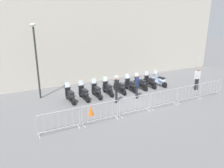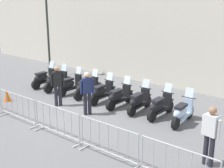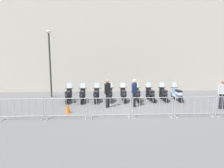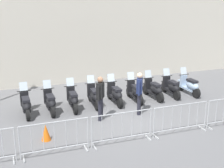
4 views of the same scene
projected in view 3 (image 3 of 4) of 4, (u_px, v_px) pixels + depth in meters
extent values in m
plane|color=slate|center=(127.00, 108.00, 11.09)|extent=(120.00, 120.00, 0.00)
cube|color=beige|center=(118.00, 21.00, 16.90)|extent=(28.08, 3.61, 12.77)
cylinder|color=black|center=(70.00, 97.00, 13.24)|extent=(0.17, 0.49, 0.48)
cylinder|color=black|center=(67.00, 101.00, 12.01)|extent=(0.17, 0.49, 0.48)
cube|color=black|center=(69.00, 98.00, 12.62)|extent=(0.33, 0.88, 0.10)
ellipsoid|color=black|center=(68.00, 95.00, 12.31)|extent=(0.41, 0.86, 0.40)
cube|color=black|center=(68.00, 92.00, 12.31)|extent=(0.32, 0.62, 0.10)
cube|color=black|center=(69.00, 93.00, 13.01)|extent=(0.35, 0.16, 0.60)
cylinder|color=black|center=(69.00, 88.00, 12.96)|extent=(0.56, 0.07, 0.04)
cube|color=silver|center=(69.00, 86.00, 12.98)|extent=(0.33, 0.16, 0.35)
cube|color=black|center=(70.00, 93.00, 13.20)|extent=(0.22, 0.33, 0.06)
cylinder|color=black|center=(83.00, 97.00, 13.27)|extent=(0.17, 0.49, 0.48)
cylinder|color=black|center=(82.00, 101.00, 12.05)|extent=(0.17, 0.49, 0.48)
cube|color=black|center=(82.00, 98.00, 12.65)|extent=(0.33, 0.88, 0.10)
ellipsoid|color=black|center=(82.00, 95.00, 12.34)|extent=(0.41, 0.86, 0.40)
cube|color=black|center=(82.00, 92.00, 12.34)|extent=(0.32, 0.62, 0.10)
cube|color=black|center=(83.00, 93.00, 13.04)|extent=(0.35, 0.16, 0.60)
cylinder|color=black|center=(83.00, 88.00, 12.99)|extent=(0.56, 0.07, 0.04)
cube|color=silver|center=(83.00, 86.00, 13.01)|extent=(0.33, 0.16, 0.35)
cube|color=black|center=(83.00, 93.00, 13.23)|extent=(0.22, 0.33, 0.06)
cylinder|color=black|center=(97.00, 96.00, 13.35)|extent=(0.14, 0.48, 0.48)
cylinder|color=black|center=(95.00, 100.00, 12.12)|extent=(0.14, 0.48, 0.48)
cube|color=black|center=(96.00, 98.00, 12.73)|extent=(0.29, 0.87, 0.10)
ellipsoid|color=black|center=(96.00, 95.00, 12.42)|extent=(0.37, 0.84, 0.40)
cube|color=black|center=(96.00, 92.00, 12.42)|extent=(0.29, 0.60, 0.10)
cube|color=black|center=(97.00, 93.00, 13.12)|extent=(0.34, 0.14, 0.60)
cylinder|color=black|center=(97.00, 88.00, 13.07)|extent=(0.56, 0.04, 0.04)
cube|color=silver|center=(97.00, 85.00, 13.09)|extent=(0.32, 0.14, 0.35)
cube|color=black|center=(97.00, 93.00, 13.31)|extent=(0.20, 0.32, 0.06)
cylinder|color=black|center=(110.00, 96.00, 13.51)|extent=(0.14, 0.48, 0.48)
cylinder|color=black|center=(110.00, 100.00, 12.28)|extent=(0.14, 0.48, 0.48)
cube|color=black|center=(110.00, 97.00, 12.89)|extent=(0.28, 0.87, 0.10)
ellipsoid|color=black|center=(110.00, 95.00, 12.58)|extent=(0.36, 0.84, 0.40)
cube|color=black|center=(110.00, 91.00, 12.57)|extent=(0.28, 0.60, 0.10)
cube|color=black|center=(110.00, 92.00, 13.28)|extent=(0.34, 0.14, 0.60)
cylinder|color=black|center=(110.00, 88.00, 13.23)|extent=(0.56, 0.04, 0.04)
cube|color=silver|center=(110.00, 85.00, 13.25)|extent=(0.32, 0.14, 0.35)
cube|color=black|center=(110.00, 92.00, 13.47)|extent=(0.20, 0.32, 0.06)
cylinder|color=black|center=(122.00, 96.00, 13.49)|extent=(0.16, 0.49, 0.48)
cylinder|color=black|center=(125.00, 100.00, 12.26)|extent=(0.16, 0.49, 0.48)
cube|color=black|center=(123.00, 97.00, 12.87)|extent=(0.32, 0.88, 0.10)
ellipsoid|color=black|center=(124.00, 95.00, 12.56)|extent=(0.40, 0.86, 0.40)
cube|color=black|center=(124.00, 91.00, 12.56)|extent=(0.31, 0.61, 0.10)
cube|color=black|center=(123.00, 92.00, 13.26)|extent=(0.35, 0.16, 0.60)
cylinder|color=black|center=(123.00, 88.00, 13.21)|extent=(0.56, 0.06, 0.04)
cube|color=silver|center=(123.00, 85.00, 13.24)|extent=(0.33, 0.16, 0.35)
cube|color=black|center=(123.00, 92.00, 13.45)|extent=(0.22, 0.33, 0.06)
cylinder|color=black|center=(136.00, 96.00, 13.52)|extent=(0.15, 0.48, 0.48)
cylinder|color=black|center=(138.00, 100.00, 12.30)|extent=(0.15, 0.48, 0.48)
cube|color=black|center=(137.00, 97.00, 12.90)|extent=(0.30, 0.87, 0.10)
ellipsoid|color=black|center=(138.00, 95.00, 12.59)|extent=(0.38, 0.85, 0.40)
cube|color=black|center=(138.00, 91.00, 12.59)|extent=(0.29, 0.61, 0.10)
cube|color=black|center=(136.00, 92.00, 13.29)|extent=(0.34, 0.15, 0.60)
cylinder|color=black|center=(136.00, 88.00, 13.25)|extent=(0.56, 0.05, 0.04)
cube|color=silver|center=(136.00, 85.00, 13.27)|extent=(0.32, 0.15, 0.35)
cube|color=black|center=(136.00, 92.00, 13.48)|extent=(0.21, 0.32, 0.06)
cylinder|color=black|center=(148.00, 96.00, 13.61)|extent=(0.19, 0.49, 0.48)
cylinder|color=black|center=(153.00, 99.00, 12.40)|extent=(0.19, 0.49, 0.48)
cube|color=black|center=(150.00, 97.00, 13.00)|extent=(0.37, 0.89, 0.10)
ellipsoid|color=black|center=(152.00, 94.00, 12.69)|extent=(0.45, 0.87, 0.40)
cube|color=black|center=(152.00, 91.00, 12.69)|extent=(0.34, 0.63, 0.10)
cube|color=black|center=(148.00, 92.00, 13.39)|extent=(0.35, 0.18, 0.60)
cylinder|color=black|center=(149.00, 87.00, 13.34)|extent=(0.56, 0.09, 0.04)
cube|color=silver|center=(148.00, 85.00, 13.36)|extent=(0.33, 0.17, 0.35)
cube|color=black|center=(148.00, 92.00, 13.58)|extent=(0.23, 0.34, 0.06)
cylinder|color=black|center=(161.00, 95.00, 13.70)|extent=(0.14, 0.48, 0.48)
cylinder|color=black|center=(166.00, 99.00, 12.47)|extent=(0.14, 0.48, 0.48)
cube|color=black|center=(163.00, 97.00, 13.08)|extent=(0.29, 0.87, 0.10)
ellipsoid|color=black|center=(165.00, 94.00, 12.77)|extent=(0.37, 0.84, 0.40)
cube|color=black|center=(165.00, 91.00, 12.77)|extent=(0.28, 0.60, 0.10)
cube|color=black|center=(162.00, 92.00, 13.47)|extent=(0.34, 0.14, 0.60)
cylinder|color=black|center=(162.00, 87.00, 13.42)|extent=(0.56, 0.04, 0.04)
cube|color=silver|center=(162.00, 85.00, 13.44)|extent=(0.32, 0.14, 0.35)
cube|color=black|center=(161.00, 92.00, 13.66)|extent=(0.20, 0.32, 0.06)
cylinder|color=black|center=(173.00, 95.00, 13.68)|extent=(0.18, 0.49, 0.48)
cylinder|color=black|center=(181.00, 99.00, 12.46)|extent=(0.18, 0.49, 0.48)
cube|color=#A8C1E0|center=(177.00, 97.00, 13.06)|extent=(0.36, 0.89, 0.10)
ellipsoid|color=#A8C1E0|center=(179.00, 94.00, 12.75)|extent=(0.43, 0.87, 0.40)
cube|color=black|center=(179.00, 91.00, 12.75)|extent=(0.33, 0.62, 0.10)
cube|color=#A8C1E0|center=(174.00, 92.00, 13.45)|extent=(0.35, 0.17, 0.60)
cylinder|color=black|center=(174.00, 87.00, 13.40)|extent=(0.56, 0.09, 0.04)
cube|color=silver|center=(174.00, 85.00, 13.43)|extent=(0.33, 0.17, 0.35)
cube|color=#A8C1E0|center=(173.00, 92.00, 13.64)|extent=(0.23, 0.34, 0.06)
cube|color=#B2B5B7|center=(3.00, 120.00, 9.00)|extent=(0.06, 0.44, 0.04)
cube|color=#B2B5B7|center=(42.00, 119.00, 9.09)|extent=(0.06, 0.44, 0.04)
cylinder|color=#B2B5B7|center=(0.00, 110.00, 8.92)|extent=(0.04, 0.04, 1.05)
cylinder|color=#B2B5B7|center=(43.00, 109.00, 9.02)|extent=(0.04, 0.04, 1.05)
cylinder|color=#B2B5B7|center=(21.00, 99.00, 8.90)|extent=(2.05, 0.13, 0.04)
cylinder|color=#B2B5B7|center=(22.00, 116.00, 9.02)|extent=(2.05, 0.13, 0.04)
cylinder|color=#B2B5B7|center=(7.00, 108.00, 8.93)|extent=(0.02, 0.02, 0.87)
cylinder|color=#B2B5B7|center=(14.00, 108.00, 8.94)|extent=(0.02, 0.02, 0.87)
cylinder|color=#B2B5B7|center=(22.00, 108.00, 8.96)|extent=(0.02, 0.02, 0.87)
cylinder|color=#B2B5B7|center=(29.00, 108.00, 8.98)|extent=(0.02, 0.02, 0.87)
cylinder|color=#B2B5B7|center=(36.00, 108.00, 8.99)|extent=(0.02, 0.02, 0.87)
cube|color=#B2B5B7|center=(48.00, 119.00, 9.11)|extent=(0.06, 0.44, 0.04)
cube|color=#B2B5B7|center=(86.00, 118.00, 9.20)|extent=(0.06, 0.44, 0.04)
cylinder|color=#B2B5B7|center=(45.00, 109.00, 9.03)|extent=(0.04, 0.04, 1.05)
cylinder|color=#B2B5B7|center=(87.00, 109.00, 9.13)|extent=(0.04, 0.04, 1.05)
cylinder|color=#B2B5B7|center=(66.00, 99.00, 9.00)|extent=(2.05, 0.13, 0.04)
cylinder|color=#B2B5B7|center=(67.00, 116.00, 9.13)|extent=(2.05, 0.13, 0.04)
cylinder|color=#B2B5B7|center=(52.00, 107.00, 9.03)|extent=(0.02, 0.02, 0.87)
cylinder|color=#B2B5B7|center=(59.00, 107.00, 9.05)|extent=(0.02, 0.02, 0.87)
cylinder|color=#B2B5B7|center=(66.00, 107.00, 9.07)|extent=(0.02, 0.02, 0.87)
cylinder|color=#B2B5B7|center=(73.00, 107.00, 9.08)|extent=(0.02, 0.02, 0.87)
cylinder|color=#B2B5B7|center=(80.00, 107.00, 9.10)|extent=(0.02, 0.02, 0.87)
cube|color=#B2B5B7|center=(91.00, 118.00, 9.21)|extent=(0.06, 0.44, 0.04)
cube|color=#B2B5B7|center=(129.00, 118.00, 9.31)|extent=(0.06, 0.44, 0.04)
cylinder|color=#B2B5B7|center=(90.00, 109.00, 9.14)|extent=(0.04, 0.04, 1.05)
cylinder|color=#B2B5B7|center=(130.00, 108.00, 9.24)|extent=(0.04, 0.04, 1.05)
cylinder|color=#B2B5B7|center=(110.00, 98.00, 9.11)|extent=(2.05, 0.13, 0.04)
cylinder|color=#B2B5B7|center=(110.00, 115.00, 9.24)|extent=(2.05, 0.13, 0.04)
cylinder|color=#B2B5B7|center=(96.00, 107.00, 9.14)|extent=(0.02, 0.02, 0.87)
cylinder|color=#B2B5B7|center=(103.00, 107.00, 9.16)|extent=(0.02, 0.02, 0.87)
cylinder|color=#B2B5B7|center=(110.00, 107.00, 9.17)|extent=(0.02, 0.02, 0.87)
cylinder|color=#B2B5B7|center=(117.00, 106.00, 9.19)|extent=(0.02, 0.02, 0.87)
cylinder|color=#B2B5B7|center=(124.00, 106.00, 9.21)|extent=(0.02, 0.02, 0.87)
cube|color=#B2B5B7|center=(134.00, 118.00, 9.32)|extent=(0.06, 0.44, 0.04)
cube|color=#B2B5B7|center=(171.00, 117.00, 9.42)|extent=(0.06, 0.44, 0.04)
cylinder|color=#B2B5B7|center=(133.00, 108.00, 9.24)|extent=(0.04, 0.04, 1.05)
cylinder|color=#B2B5B7|center=(173.00, 107.00, 9.35)|extent=(0.04, 0.04, 1.05)
cylinder|color=#B2B5B7|center=(153.00, 98.00, 9.22)|extent=(2.05, 0.13, 0.04)
cylinder|color=#B2B5B7|center=(153.00, 114.00, 9.35)|extent=(2.05, 0.13, 0.04)
cylinder|color=#B2B5B7|center=(140.00, 106.00, 9.25)|extent=(0.02, 0.02, 0.87)
cylinder|color=#B2B5B7|center=(146.00, 106.00, 9.27)|extent=(0.02, 0.02, 0.87)
cylinder|color=#B2B5B7|center=(153.00, 106.00, 9.28)|extent=(0.02, 0.02, 0.87)
cylinder|color=#B2B5B7|center=(160.00, 106.00, 9.30)|extent=(0.02, 0.02, 0.87)
cylinder|color=#B2B5B7|center=(166.00, 106.00, 9.32)|extent=(0.02, 0.02, 0.87)
cube|color=#B2B5B7|center=(176.00, 117.00, 9.43)|extent=(0.06, 0.44, 0.04)
cube|color=#B2B5B7|center=(212.00, 116.00, 9.52)|extent=(0.06, 0.44, 0.04)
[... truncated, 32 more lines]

